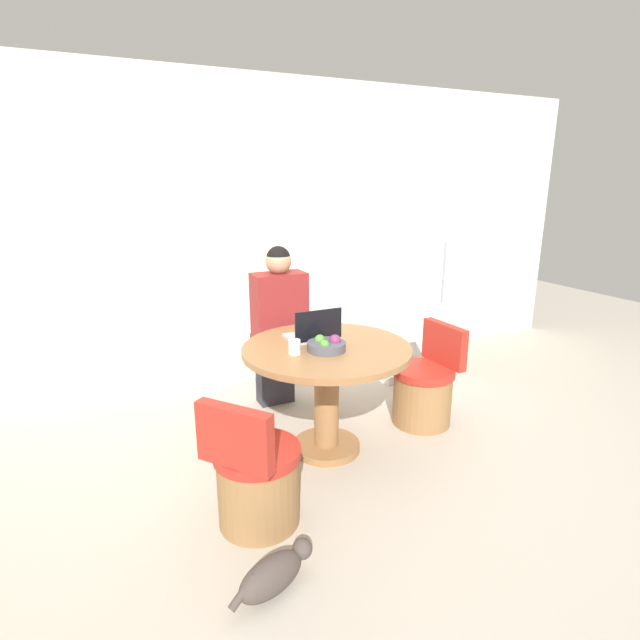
% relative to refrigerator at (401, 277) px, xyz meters
% --- Properties ---
extents(ground_plane, '(12.00, 12.00, 0.00)m').
position_rel_refrigerator_xyz_m(ground_plane, '(-1.27, -1.17, -0.90)').
color(ground_plane, '#B2A899').
extents(wall_back, '(7.00, 0.06, 2.60)m').
position_rel_refrigerator_xyz_m(wall_back, '(-1.27, 0.40, 0.40)').
color(wall_back, silver).
rests_on(wall_back, ground_plane).
extents(refrigerator, '(0.66, 0.72, 1.79)m').
position_rel_refrigerator_xyz_m(refrigerator, '(0.00, 0.00, 0.00)').
color(refrigerator, white).
rests_on(refrigerator, ground_plane).
extents(dining_table, '(1.09, 1.09, 0.74)m').
position_rel_refrigerator_xyz_m(dining_table, '(-1.30, -1.06, -0.35)').
color(dining_table, olive).
rests_on(dining_table, ground_plane).
extents(chair_right_side, '(0.46, 0.46, 0.75)m').
position_rel_refrigerator_xyz_m(chair_right_side, '(-0.46, -1.02, -0.64)').
color(chair_right_side, olive).
rests_on(chair_right_side, ground_plane).
extents(chair_near_left_corner, '(0.53, 0.52, 0.75)m').
position_rel_refrigerator_xyz_m(chair_near_left_corner, '(-1.97, -1.57, -0.64)').
color(chair_near_left_corner, olive).
rests_on(chair_near_left_corner, ground_plane).
extents(person_seated, '(0.40, 0.37, 1.30)m').
position_rel_refrigerator_xyz_m(person_seated, '(-1.34, -0.30, -0.19)').
color(person_seated, '#2D2D38').
rests_on(person_seated, ground_plane).
extents(laptop, '(0.33, 0.24, 0.22)m').
position_rel_refrigerator_xyz_m(laptop, '(-1.32, -0.89, -0.11)').
color(laptop, '#B7B7BC').
rests_on(laptop, dining_table).
extents(fruit_bowl, '(0.24, 0.24, 0.10)m').
position_rel_refrigerator_xyz_m(fruit_bowl, '(-1.34, -1.13, -0.12)').
color(fruit_bowl, '#4C4C56').
rests_on(fruit_bowl, dining_table).
extents(coffee_cup, '(0.07, 0.07, 0.09)m').
position_rel_refrigerator_xyz_m(coffee_cup, '(-1.54, -1.10, -0.11)').
color(coffee_cup, white).
rests_on(coffee_cup, dining_table).
extents(cat, '(0.45, 0.25, 0.18)m').
position_rel_refrigerator_xyz_m(cat, '(-2.05, -2.04, -0.80)').
color(cat, '#473D38').
rests_on(cat, ground_plane).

